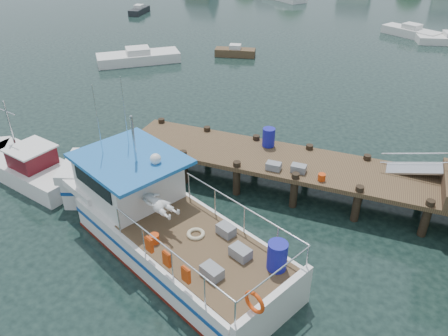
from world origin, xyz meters
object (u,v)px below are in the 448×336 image
at_px(moored_e, 139,10).
at_px(dock, 421,166).
at_px(lobster_boat, 155,217).
at_px(moored_rowboat, 235,52).
at_px(work_boat, 25,165).
at_px(moored_a, 138,57).
at_px(moored_b, 411,32).

bearing_deg(moored_e, dock, -61.39).
relative_size(lobster_boat, moored_e, 3.09).
bearing_deg(moored_rowboat, moored_e, 161.72).
bearing_deg(dock, moored_e, 136.16).
xyz_separation_m(lobster_boat, work_boat, (-7.75, 1.71, -0.46)).
relative_size(moored_a, moored_e, 1.72).
height_order(dock, moored_rowboat, dock).
relative_size(lobster_boat, moored_a, 1.80).
distance_m(lobster_boat, moored_a, 21.94).
height_order(lobster_boat, moored_rowboat, lobster_boat).
bearing_deg(lobster_boat, moored_e, 146.45).
distance_m(lobster_boat, work_boat, 7.95).
height_order(moored_rowboat, moored_e, moored_e).
bearing_deg(work_boat, dock, 25.10).
height_order(lobster_boat, moored_e, lobster_boat).
bearing_deg(moored_a, moored_b, 20.63).
relative_size(moored_b, moored_e, 1.50).
distance_m(dock, lobster_boat, 10.27).
xyz_separation_m(work_boat, moored_a, (-4.20, 16.69, -0.14)).
bearing_deg(lobster_boat, moored_b, 101.61).
xyz_separation_m(dock, lobster_boat, (-8.74, -5.24, -1.21)).
bearing_deg(moored_a, work_boat, -95.18).
bearing_deg(moored_rowboat, lobster_boat, -59.55).
xyz_separation_m(dock, moored_rowboat, (-14.16, 17.62, -1.89)).
distance_m(dock, work_boat, 16.95).
xyz_separation_m(moored_rowboat, moored_a, (-6.53, -4.47, 0.08)).
xyz_separation_m(dock, moored_b, (-0.83, 29.77, -1.80)).
height_order(lobster_boat, moored_a, lobster_boat).
distance_m(moored_rowboat, moored_b, 18.03).
distance_m(moored_b, moored_e, 29.47).
distance_m(dock, moored_e, 42.04).
xyz_separation_m(moored_rowboat, moored_b, (13.33, 12.15, 0.08)).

